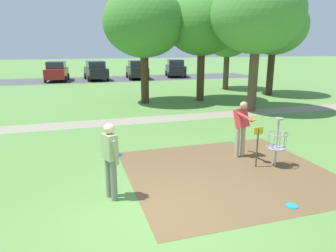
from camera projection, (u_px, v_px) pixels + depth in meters
ground_plane at (153, 214)px, 6.25m from camera, size 160.00×160.00×0.00m
dirt_tee_pad at (228, 172)px, 8.30m from camera, size 5.27×4.87×0.01m
disc_golf_basket at (275, 141)px, 8.52m from camera, size 0.98×0.58×1.39m
player_foreground_watching at (110, 157)px, 6.64m from camera, size 0.45×0.50×1.71m
player_throwing at (241, 125)px, 9.22m from camera, size 0.44×1.17×1.71m
frisbee_near_basket at (234, 142)px, 10.88m from camera, size 0.22×0.22×0.02m
frisbee_by_tee at (255, 132)px, 12.12m from camera, size 0.25×0.25×0.02m
frisbee_mid_grass at (292, 206)px, 6.52m from camera, size 0.25×0.25×0.02m
tree_near_left at (228, 36)px, 23.22m from camera, size 3.68×3.68×5.56m
tree_near_right at (257, 14)px, 15.01m from camera, size 4.53×4.53×6.71m
tree_mid_center at (274, 26)px, 20.26m from camera, size 4.33×4.33×6.37m
tree_mid_right at (202, 24)px, 18.03m from camera, size 4.32×4.32×6.37m
tree_far_left at (144, 23)px, 17.24m from camera, size 4.55×4.55×6.48m
parking_lot_strip at (86, 80)px, 30.93m from camera, size 36.00×6.00×0.01m
parked_car_leftmost at (57, 71)px, 29.58m from camera, size 2.25×4.34×1.84m
parked_car_center_left at (96, 71)px, 30.42m from camera, size 2.22×4.32×1.84m
parked_car_center_right at (137, 70)px, 31.56m from camera, size 2.17×4.30×1.84m
parked_car_rightmost at (175, 68)px, 33.73m from camera, size 2.62×4.48×1.84m
gravel_path at (107, 123)px, 13.64m from camera, size 40.00×1.35×0.00m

